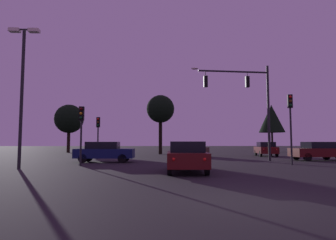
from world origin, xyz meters
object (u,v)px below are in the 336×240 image
Objects in this scene: car_crossing_right at (104,152)px; parking_lot_lamp_post at (22,79)px; car_nearside_lane at (187,156)px; tree_center_horizon at (160,109)px; traffic_light_corner_right at (98,129)px; car_parked_lot at (194,149)px; traffic_signal_mast_arm at (248,95)px; tree_behind_sign at (272,119)px; car_crossing_left at (318,151)px; car_far_lane at (266,149)px; traffic_light_median at (81,123)px; traffic_light_corner_left at (290,115)px; tree_left_far at (69,119)px.

parking_lot_lamp_post is (-3.84, -5.13, 4.31)m from car_crossing_right.
car_nearside_lane is 0.61× the size of tree_center_horizon.
parking_lot_lamp_post reaches higher than tree_center_horizon.
traffic_light_corner_right is 10.17m from car_parked_lot.
traffic_signal_mast_arm is 1.05× the size of tree_behind_sign.
car_crossing_left is 1.00× the size of car_far_lane.
car_parked_lot is at bearing -135.66° from tree_behind_sign.
traffic_light_median is at bearing -127.80° from car_parked_lot.
car_far_lane is 0.57× the size of tree_center_horizon.
traffic_light_corner_left reaches higher than car_crossing_left.
traffic_signal_mast_arm reaches higher than traffic_light_corner_left.
tree_left_far is at bearing 108.05° from traffic_light_median.
tree_behind_sign is at bearing 69.70° from traffic_light_corner_left.
car_parked_lot is at bearing 45.85° from car_crossing_right.
car_crossing_right is 1.05× the size of car_far_lane.
traffic_light_corner_left is 1.26× the size of traffic_light_corner_right.
tree_center_horizon is at bearing 72.75° from traffic_light_median.
tree_behind_sign is at bearing 37.93° from traffic_light_corner_right.
traffic_signal_mast_arm reaches higher than car_parked_lot.
parking_lot_lamp_post reaches higher than car_crossing_right.
traffic_light_median is at bearing -71.95° from tree_left_far.
car_crossing_left is at bearing 13.83° from traffic_light_median.
car_nearside_lane is 1.07× the size of car_crossing_left.
car_crossing_right is at bearing -67.03° from tree_left_far.
traffic_light_corner_right is 0.87× the size of car_far_lane.
traffic_light_corner_left is at bearing -47.50° from tree_left_far.
tree_center_horizon is at bearing 61.32° from traffic_light_corner_right.
car_far_lane is 27.28m from tree_left_far.
traffic_light_corner_left is at bearing -110.30° from tree_behind_sign.
car_far_lane is at bearing 60.20° from traffic_signal_mast_arm.
tree_left_far is at bearing 114.10° from traffic_light_corner_right.
car_parked_lot is at bearing 143.46° from car_crossing_left.
tree_center_horizon is at bearing 92.16° from car_nearside_lane.
traffic_light_corner_right is 18.58m from car_crossing_left.
tree_center_horizon is at bearing 66.76° from parking_lot_lamp_post.
traffic_signal_mast_arm reaches higher than tree_left_far.
car_nearside_lane and car_crossing_left have the same top height.
traffic_signal_mast_arm is 13.05m from traffic_light_median.
tree_behind_sign is at bearing 60.25° from car_nearside_lane.
tree_left_far is 14.43m from tree_center_horizon.
traffic_light_median reaches higher than car_nearside_lane.
parking_lot_lamp_post is (-11.66, -13.19, 4.31)m from car_parked_lot.
tree_behind_sign reaches higher than tree_left_far.
car_parked_lot is (9.06, 4.24, -1.85)m from traffic_light_corner_right.
parking_lot_lamp_post is at bearing -106.24° from traffic_light_corner_right.
car_parked_lot is at bearing 80.80° from car_nearside_lane.
traffic_light_corner_right is 12.35m from tree_center_horizon.
tree_left_far is (-4.76, 25.43, -0.25)m from parking_lot_lamp_post.
traffic_light_corner_left is at bearing -67.41° from traffic_signal_mast_arm.
tree_left_far reaches higher than car_far_lane.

